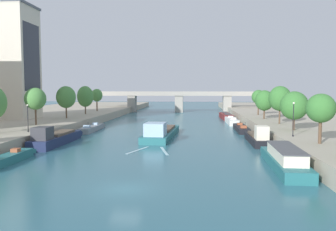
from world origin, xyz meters
The scene contains 25 objects.
ground_plane centered at (0.00, 0.00, 0.00)m, with size 400.00×400.00×0.00m, color #2D6070.
quay_left centered at (-34.95, 55.00, 0.95)m, with size 36.00×170.00×1.90m, color #A89E89.
quay_right centered at (34.95, 55.00, 0.95)m, with size 36.00×170.00×1.90m, color #A89E89.
barge_midriver centered at (-0.11, 30.85, 0.89)m, with size 5.21×20.06×3.04m.
wake_behind_barge centered at (-0.18, 18.00, 0.01)m, with size 5.59×6.06×0.03m.
moored_boat_left_near centered at (-15.02, 8.64, 0.53)m, with size 1.77×10.61×2.09m.
moored_boat_left_downstream centered at (-15.04, 22.02, 0.97)m, with size 3.09×14.53×3.10m.
moored_boat_left_lone centered at (-14.70, 39.19, 0.52)m, with size 2.26×12.31×2.09m.
moored_boat_right_far centered at (15.07, 8.97, 0.97)m, with size 3.40×14.77×2.32m.
moored_boat_right_near centered at (15.20, 25.27, 0.90)m, with size 2.50×11.82×3.05m.
moored_boat_right_lone centered at (14.80, 41.06, 0.52)m, with size 2.20×12.53×2.07m.
moored_boat_right_end centered at (14.43, 55.53, 0.66)m, with size 2.32×12.69×2.36m.
moored_boat_right_midway centered at (14.35, 69.87, 0.70)m, with size 3.03×14.74×2.44m.
tree_left_second centered at (-22.37, 31.20, 6.54)m, with size 3.73×3.73×6.59m.
tree_left_third centered at (-22.36, 45.67, 6.50)m, with size 4.21×4.21×7.00m.
tree_left_distant centered at (-22.02, 57.86, 6.38)m, with size 4.09×4.09×7.12m.
tree_left_by_lamp centered at (-22.75, 70.68, 6.43)m, with size 3.27×3.27×6.40m.
tree_right_distant centered at (20.24, 13.63, 6.02)m, with size 3.32×3.32×5.84m.
tree_right_third centered at (20.86, 26.65, 5.72)m, with size 4.23×4.23×6.01m.
tree_right_second centered at (21.16, 36.86, 6.53)m, with size 4.08×4.08×6.91m.
tree_right_nearest centered at (20.41, 47.19, 5.82)m, with size 3.90×3.90×6.10m.
tree_right_end_of_row centered at (21.23, 58.73, 6.31)m, with size 3.29×3.29×6.14m.
lamppost_left_bank centered at (-19.01, 21.60, 4.17)m, with size 0.28×0.28×4.12m.
lamppost_right_bank centered at (18.84, 19.65, 4.43)m, with size 0.28×0.28×4.62m.
bridge_far centered at (0.00, 95.27, 4.66)m, with size 57.89×4.40×7.39m.
Camera 1 is at (5.70, -27.49, 8.26)m, focal length 36.88 mm.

